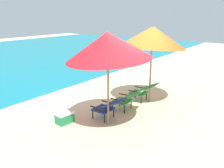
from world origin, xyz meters
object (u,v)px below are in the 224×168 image
Objects in this scene: lounge_chair_right at (143,90)px; cooler_box at (65,117)px; lounge_chair_center at (127,98)px; beach_umbrella_left at (108,46)px; beach_umbrella_right at (152,37)px; lounge_chair_left at (108,106)px.

lounge_chair_right is 2.87m from cooler_box.
cooler_box is (-2.70, 0.92, -0.24)m from lounge_chair_right.
lounge_chair_center is 0.30× the size of beach_umbrella_left.
beach_umbrella_right is at bearing -20.91° from cooler_box.
lounge_chair_left is 2.66m from beach_umbrella_right.
beach_umbrella_left is at bearing -173.89° from lounge_chair_center.
beach_umbrella_left is at bearing -142.36° from lounge_chair_left.
beach_umbrella_left reaches higher than cooler_box.
beach_umbrella_left reaches higher than lounge_chair_left.
lounge_chair_center is 2.04m from beach_umbrella_left.
lounge_chair_center reaches higher than cooler_box.
lounge_chair_left is 0.29× the size of beach_umbrella_left.
beach_umbrella_right reaches higher than cooler_box.
lounge_chair_left is 0.97× the size of lounge_chair_center.
lounge_chair_left and lounge_chair_right have the same top height.
beach_umbrella_left is at bearing -177.25° from lounge_chair_right.
lounge_chair_center is at bearing 178.95° from lounge_chair_right.
lounge_chair_center and lounge_chair_right have the same top height.
lounge_chair_center is 0.98m from lounge_chair_right.
lounge_chair_right reaches higher than cooler_box.
lounge_chair_right is at bearing 131.64° from beach_umbrella_right.
cooler_box is (-1.73, 0.91, -0.24)m from lounge_chair_center.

